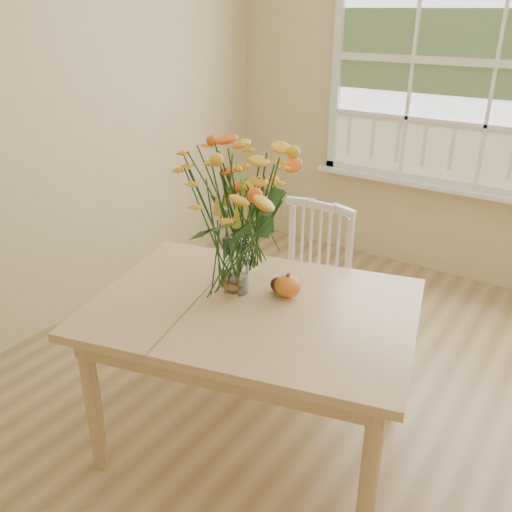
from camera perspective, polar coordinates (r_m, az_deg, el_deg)
The scene contains 10 objects.
floor at distance 2.66m, azimuth 7.00°, elevation -20.77°, with size 4.00×4.50×0.01m, color #977949.
wall_back at distance 4.06m, azimuth 23.64°, elevation 15.27°, with size 4.00×0.02×2.70m, color #D5C288.
wall_left at distance 3.30m, azimuth -24.83°, elevation 13.30°, with size 0.02×4.50×2.70m, color #D5C288.
window at distance 4.00m, azimuth 23.97°, elevation 17.76°, with size 2.42×0.12×1.74m.
dining_table at distance 2.37m, azimuth -0.27°, elevation -7.02°, with size 1.56×1.28×0.73m.
windsor_chair at distance 3.06m, azimuth 5.74°, elevation -2.17°, with size 0.42×0.40×0.90m.
flower_vase at distance 2.27m, azimuth -2.22°, elevation 4.74°, with size 0.53×0.53×0.63m.
pumpkin at distance 2.37m, azimuth 3.36°, elevation -3.26°, with size 0.12×0.12×0.09m, color orange.
turkey_figurine at distance 2.39m, azimuth -2.42°, elevation -3.10°, with size 0.11×0.10×0.11m.
dark_gourd at distance 2.41m, azimuth 2.34°, elevation -3.08°, with size 0.13×0.11×0.06m.
Camera 1 is at (0.79, -1.69, 1.89)m, focal length 38.00 mm.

